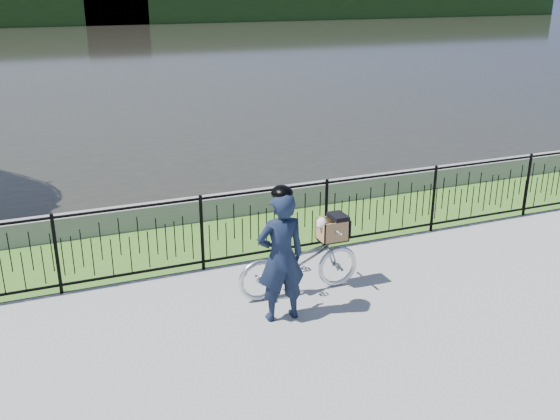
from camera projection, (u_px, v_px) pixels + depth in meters
name	position (u px, v px, depth m)	size (l,w,h in m)	color
ground	(310.00, 305.00, 8.18)	(120.00, 120.00, 0.00)	gray
grass_strip	(245.00, 235.00, 10.44)	(60.00, 2.00, 0.01)	#406F22
water	(77.00, 53.00, 36.86)	(120.00, 120.00, 0.00)	black
quay_wall	(227.00, 205.00, 11.24)	(60.00, 0.30, 0.40)	gray
fence	(266.00, 224.00, 9.37)	(14.00, 0.06, 1.15)	black
far_treeline	(49.00, 9.00, 59.81)	(120.00, 6.00, 3.00)	#1F3D17
far_building_right	(115.00, 7.00, 60.60)	(6.00, 3.00, 3.20)	gray
bicycle_rig	(300.00, 261.00, 8.37)	(1.74, 0.61, 1.08)	silver
cyclist	(281.00, 255.00, 7.59)	(0.62, 0.42, 1.74)	black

